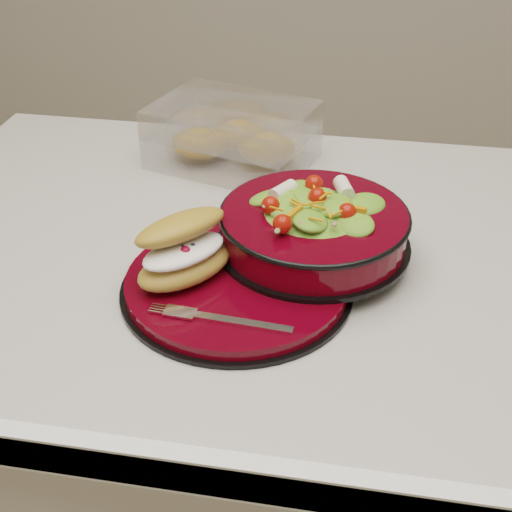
% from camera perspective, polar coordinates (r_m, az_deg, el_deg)
% --- Properties ---
extents(island_counter, '(1.24, 0.74, 0.90)m').
position_cam_1_polar(island_counter, '(1.24, 4.85, -17.29)').
color(island_counter, white).
rests_on(island_counter, ground).
extents(dinner_plate, '(0.28, 0.28, 0.02)m').
position_cam_1_polar(dinner_plate, '(0.85, -1.51, -2.30)').
color(dinner_plate, black).
rests_on(dinner_plate, island_counter).
extents(salad_bowl, '(0.25, 0.25, 0.10)m').
position_cam_1_polar(salad_bowl, '(0.89, 4.67, 2.82)').
color(salad_bowl, black).
rests_on(salad_bowl, dinner_plate).
extents(croissant, '(0.13, 0.15, 0.07)m').
position_cam_1_polar(croissant, '(0.84, -5.68, 0.49)').
color(croissant, '#BB8739').
rests_on(croissant, dinner_plate).
extents(fork, '(0.15, 0.03, 0.00)m').
position_cam_1_polar(fork, '(0.78, -2.66, -5.09)').
color(fork, silver).
rests_on(fork, dinner_plate).
extents(pastry_box, '(0.28, 0.23, 0.09)m').
position_cam_1_polar(pastry_box, '(1.15, -1.84, 9.57)').
color(pastry_box, white).
rests_on(pastry_box, island_counter).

